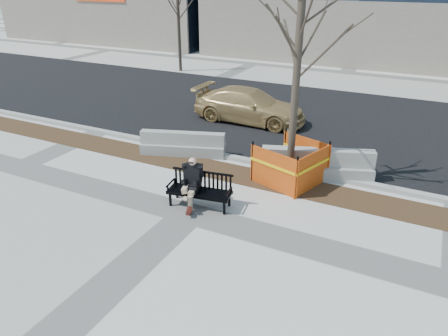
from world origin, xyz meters
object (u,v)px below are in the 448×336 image
(tree_fence, at_px, (289,181))
(sedan, at_px, (249,121))
(seated_man, at_px, (193,204))
(jersey_barrier_right, at_px, (316,178))
(bench, at_px, (200,206))
(jersey_barrier_left, at_px, (183,155))

(tree_fence, bearing_deg, sedan, 125.78)
(seated_man, relative_size, tree_fence, 0.21)
(sedan, xyz_separation_m, jersey_barrier_right, (3.87, -3.92, 0.00))
(bench, xyz_separation_m, seated_man, (-0.23, 0.01, 0.00))
(jersey_barrier_left, relative_size, jersey_barrier_right, 0.87)
(jersey_barrier_left, bearing_deg, jersey_barrier_right, -15.22)
(bench, bearing_deg, jersey_barrier_right, 43.63)
(bench, bearing_deg, sedan, 93.93)
(bench, bearing_deg, seated_man, 168.47)
(sedan, relative_size, jersey_barrier_right, 1.42)
(bench, distance_m, tree_fence, 2.91)
(sedan, height_order, jersey_barrier_left, sedan)
(seated_man, relative_size, jersey_barrier_left, 0.45)
(bench, distance_m, jersey_barrier_left, 3.48)
(tree_fence, xyz_separation_m, jersey_barrier_left, (-3.78, 0.27, 0.00))
(bench, height_order, jersey_barrier_right, jersey_barrier_right)
(seated_man, height_order, tree_fence, tree_fence)
(tree_fence, bearing_deg, jersey_barrier_right, 39.60)
(tree_fence, relative_size, jersey_barrier_left, 2.20)
(jersey_barrier_left, xyz_separation_m, jersey_barrier_right, (4.44, 0.27, 0.00))
(bench, height_order, tree_fence, tree_fence)
(seated_man, bearing_deg, sedan, 92.15)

